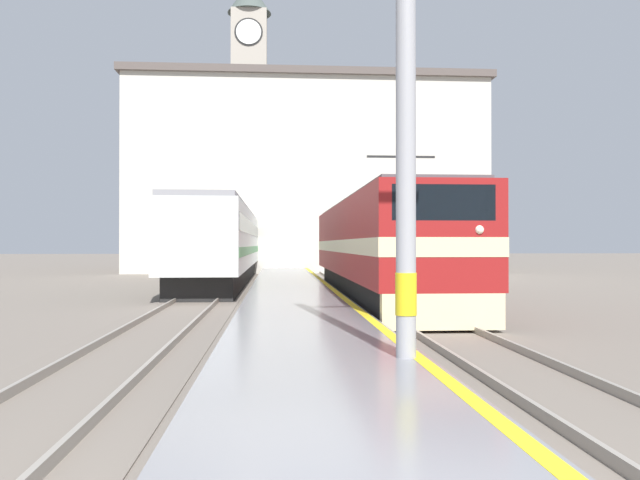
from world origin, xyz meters
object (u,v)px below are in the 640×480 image
(locomotive_train, at_px, (376,248))
(clock_tower, at_px, (249,116))
(passenger_train, at_px, (232,243))
(catenary_mast, at_px, (409,64))

(locomotive_train, height_order, clock_tower, clock_tower)
(clock_tower, bearing_deg, locomotive_train, -80.30)
(passenger_train, height_order, catenary_mast, catenary_mast)
(catenary_mast, height_order, clock_tower, clock_tower)
(passenger_train, bearing_deg, catenary_mast, -81.23)
(catenary_mast, bearing_deg, locomotive_train, 82.78)
(catenary_mast, bearing_deg, clock_tower, 95.01)
(locomotive_train, bearing_deg, passenger_train, 112.40)
(locomotive_train, xyz_separation_m, passenger_train, (-6.37, 15.46, 0.18))
(catenary_mast, bearing_deg, passenger_train, 98.77)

